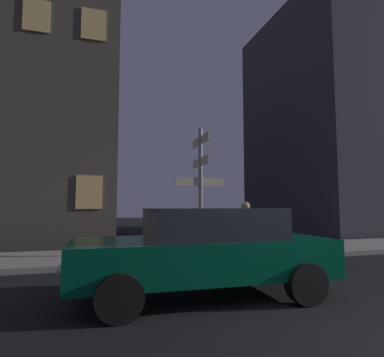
# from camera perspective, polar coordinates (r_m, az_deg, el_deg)

# --- Properties ---
(sidewalk_kerb) EXTENTS (40.00, 2.86, 0.14)m
(sidewalk_kerb) POSITION_cam_1_polar(r_m,az_deg,el_deg) (10.02, 1.52, -13.15)
(sidewalk_kerb) COLOR gray
(sidewalk_kerb) RESTS_ON ground_plane
(signpost) EXTENTS (1.48, 1.43, 3.63)m
(signpost) POSITION_cam_1_polar(r_m,az_deg,el_deg) (9.27, 1.54, -0.19)
(signpost) COLOR gray
(signpost) RESTS_ON sidewalk_kerb
(car_far_oncoming) EXTENTS (4.35, 2.02, 1.47)m
(car_far_oncoming) POSITION_cam_1_polar(r_m,az_deg,el_deg) (5.51, 2.24, -12.42)
(car_far_oncoming) COLOR #05472D
(car_far_oncoming) RESTS_ON ground_plane
(cyclist) EXTENTS (1.81, 0.37, 1.61)m
(cyclist) POSITION_cam_1_polar(r_m,az_deg,el_deg) (8.16, 9.24, -10.17)
(cyclist) COLOR black
(cyclist) RESTS_ON ground_plane
(building_left_block) EXTENTS (9.79, 8.58, 21.90)m
(building_left_block) POSITION_cam_1_polar(r_m,az_deg,el_deg) (19.31, -29.80, 25.04)
(building_left_block) COLOR #4C443D
(building_left_block) RESTS_ON ground_plane
(building_right_block) EXTENTS (13.03, 8.92, 12.75)m
(building_right_block) POSITION_cam_1_polar(r_m,az_deg,el_deg) (23.11, 29.08, 7.86)
(building_right_block) COLOR #383842
(building_right_block) RESTS_ON ground_plane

